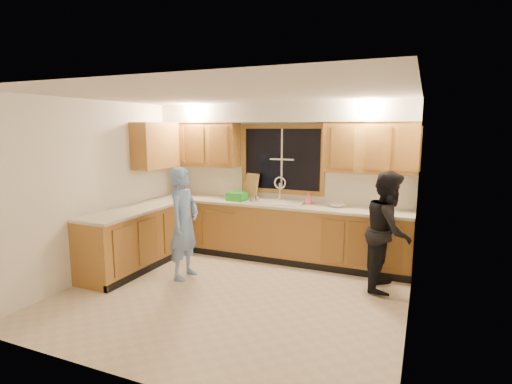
% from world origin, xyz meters
% --- Properties ---
extents(floor, '(4.20, 4.20, 0.00)m').
position_xyz_m(floor, '(0.00, 0.00, 0.00)').
color(floor, beige).
rests_on(floor, ground).
extents(ceiling, '(4.20, 4.20, 0.00)m').
position_xyz_m(ceiling, '(0.00, 0.00, 2.50)').
color(ceiling, silver).
extents(wall_back, '(4.20, 0.00, 4.20)m').
position_xyz_m(wall_back, '(0.00, 1.90, 1.25)').
color(wall_back, white).
rests_on(wall_back, ground).
extents(wall_left, '(0.00, 3.80, 3.80)m').
position_xyz_m(wall_left, '(-2.10, 0.00, 1.25)').
color(wall_left, white).
rests_on(wall_left, ground).
extents(wall_right, '(0.00, 3.80, 3.80)m').
position_xyz_m(wall_right, '(2.10, 0.00, 1.25)').
color(wall_right, white).
rests_on(wall_right, ground).
extents(base_cabinets_back, '(4.20, 0.60, 0.88)m').
position_xyz_m(base_cabinets_back, '(0.00, 1.60, 0.44)').
color(base_cabinets_back, '#AC7532').
rests_on(base_cabinets_back, ground).
extents(base_cabinets_left, '(0.60, 1.90, 0.88)m').
position_xyz_m(base_cabinets_left, '(-1.80, 0.35, 0.44)').
color(base_cabinets_left, '#AC7532').
rests_on(base_cabinets_left, ground).
extents(countertop_back, '(4.20, 0.63, 0.04)m').
position_xyz_m(countertop_back, '(0.00, 1.58, 0.90)').
color(countertop_back, beige).
rests_on(countertop_back, base_cabinets_back).
extents(countertop_left, '(0.63, 1.90, 0.04)m').
position_xyz_m(countertop_left, '(-1.79, 0.35, 0.90)').
color(countertop_left, beige).
rests_on(countertop_left, base_cabinets_left).
extents(upper_cabinets_left, '(1.35, 0.33, 0.75)m').
position_xyz_m(upper_cabinets_left, '(-1.43, 1.73, 1.83)').
color(upper_cabinets_left, '#AC7532').
rests_on(upper_cabinets_left, wall_back).
extents(upper_cabinets_right, '(1.35, 0.33, 0.75)m').
position_xyz_m(upper_cabinets_right, '(1.43, 1.73, 1.83)').
color(upper_cabinets_right, '#AC7532').
rests_on(upper_cabinets_right, wall_back).
extents(upper_cabinets_return, '(0.33, 0.90, 0.75)m').
position_xyz_m(upper_cabinets_return, '(-1.94, 1.12, 1.83)').
color(upper_cabinets_return, '#AC7532').
rests_on(upper_cabinets_return, wall_left).
extents(soffit, '(4.20, 0.35, 0.30)m').
position_xyz_m(soffit, '(0.00, 1.72, 2.35)').
color(soffit, beige).
rests_on(soffit, wall_back).
extents(window_frame, '(1.44, 0.03, 1.14)m').
position_xyz_m(window_frame, '(0.00, 1.89, 1.60)').
color(window_frame, black).
rests_on(window_frame, wall_back).
extents(sink, '(0.86, 0.52, 0.57)m').
position_xyz_m(sink, '(0.00, 1.60, 0.86)').
color(sink, white).
rests_on(sink, countertop_back).
extents(dishwasher, '(0.60, 0.56, 0.82)m').
position_xyz_m(dishwasher, '(-0.85, 1.59, 0.41)').
color(dishwasher, white).
rests_on(dishwasher, floor).
extents(stove, '(0.58, 0.75, 0.90)m').
position_xyz_m(stove, '(-1.80, -0.22, 0.45)').
color(stove, white).
rests_on(stove, floor).
extents(man, '(0.40, 0.59, 1.58)m').
position_xyz_m(man, '(-0.89, 0.30, 0.79)').
color(man, '#7096D3').
rests_on(man, floor).
extents(woman, '(0.61, 0.77, 1.57)m').
position_xyz_m(woman, '(1.79, 1.00, 0.78)').
color(woman, black).
rests_on(woman, floor).
extents(knife_block, '(0.14, 0.14, 0.20)m').
position_xyz_m(knife_block, '(-1.80, 1.63, 1.02)').
color(knife_block, '#98652A').
rests_on(knife_block, countertop_back).
extents(cutting_board, '(0.34, 0.22, 0.43)m').
position_xyz_m(cutting_board, '(-0.54, 1.82, 1.14)').
color(cutting_board, tan).
rests_on(cutting_board, countertop_back).
extents(dish_crate, '(0.31, 0.29, 0.14)m').
position_xyz_m(dish_crate, '(-0.67, 1.56, 0.99)').
color(dish_crate, green).
rests_on(dish_crate, countertop_back).
extents(soap_bottle, '(0.09, 0.09, 0.19)m').
position_xyz_m(soap_bottle, '(0.52, 1.70, 1.02)').
color(soap_bottle, '#FE6093').
rests_on(soap_bottle, countertop_back).
extents(bowl, '(0.25, 0.25, 0.05)m').
position_xyz_m(bowl, '(0.99, 1.63, 0.95)').
color(bowl, silver).
rests_on(bowl, countertop_back).
extents(can_left, '(0.08, 0.08, 0.12)m').
position_xyz_m(can_left, '(-0.27, 1.47, 0.98)').
color(can_left, '#B3AA8A').
rests_on(can_left, countertop_back).
extents(can_right, '(0.09, 0.09, 0.12)m').
position_xyz_m(can_right, '(-0.33, 1.40, 0.98)').
color(can_right, '#B3AA8A').
rests_on(can_right, countertop_back).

